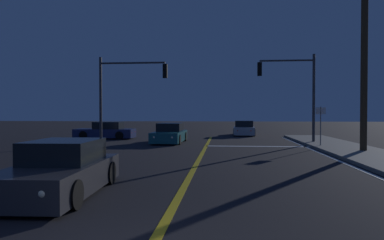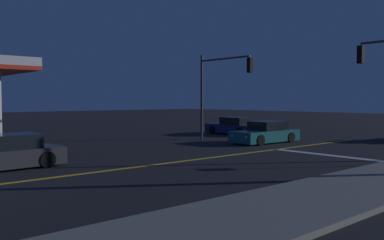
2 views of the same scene
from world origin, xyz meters
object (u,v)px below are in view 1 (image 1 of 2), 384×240
at_px(car_following_oncoming_charcoal, 61,171).
at_px(car_parked_curb_silver, 244,129).
at_px(street_sign_corner, 321,120).
at_px(car_side_waiting_navy, 106,131).
at_px(traffic_signal_near_right, 294,84).
at_px(traffic_signal_far_left, 125,85).
at_px(utility_pole_right, 364,50).
at_px(car_lead_oncoming_teal, 170,134).

xyz_separation_m(car_following_oncoming_charcoal, car_parked_curb_silver, (5.90, 23.71, -0.00)).
bearing_deg(street_sign_corner, car_side_waiting_navy, 158.59).
bearing_deg(traffic_signal_near_right, car_following_oncoming_charcoal, 60.46).
bearing_deg(car_parked_curb_silver, traffic_signal_near_right, -68.98).
bearing_deg(street_sign_corner, car_following_oncoming_charcoal, -127.76).
relative_size(car_following_oncoming_charcoal, car_parked_curb_silver, 1.03).
relative_size(traffic_signal_far_left, utility_pole_right, 0.56).
height_order(car_lead_oncoming_teal, street_sign_corner, street_sign_corner).
bearing_deg(utility_pole_right, traffic_signal_near_right, 113.99).
bearing_deg(car_parked_curb_silver, car_following_oncoming_charcoal, -101.14).
relative_size(car_following_oncoming_charcoal, street_sign_corner, 1.83).
relative_size(utility_pole_right, street_sign_corner, 4.18).
bearing_deg(car_lead_oncoming_teal, utility_pole_right, 154.40).
bearing_deg(car_side_waiting_navy, car_parked_curb_silver, -64.44).
relative_size(car_parked_curb_silver, utility_pole_right, 0.42).
xyz_separation_m(car_side_waiting_navy, traffic_signal_near_right, (13.91, -3.05, 3.36)).
xyz_separation_m(car_side_waiting_navy, traffic_signal_far_left, (2.87, -4.45, 3.26)).
height_order(car_following_oncoming_charcoal, car_parked_curb_silver, same).
bearing_deg(car_following_oncoming_charcoal, street_sign_corner, -130.46).
bearing_deg(traffic_signal_near_right, car_parked_curb_silver, -71.80).
relative_size(car_lead_oncoming_teal, street_sign_corner, 1.96).
bearing_deg(traffic_signal_far_left, utility_pole_right, -16.64).
bearing_deg(car_following_oncoming_charcoal, car_side_waiting_navy, -76.74).
distance_m(car_parked_curb_silver, traffic_signal_near_right, 9.48).
height_order(car_side_waiting_navy, car_parked_curb_silver, same).
distance_m(car_side_waiting_navy, utility_pole_right, 18.96).
distance_m(traffic_signal_far_left, street_sign_corner, 12.34).
relative_size(car_lead_oncoming_teal, utility_pole_right, 0.47).
bearing_deg(car_following_oncoming_charcoal, traffic_signal_far_left, -82.99).
height_order(car_following_oncoming_charcoal, traffic_signal_near_right, traffic_signal_near_right).
bearing_deg(car_side_waiting_navy, car_lead_oncoming_teal, -118.49).
bearing_deg(street_sign_corner, utility_pole_right, -61.88).
height_order(car_lead_oncoming_teal, traffic_signal_near_right, traffic_signal_near_right).
height_order(car_parked_curb_silver, car_lead_oncoming_teal, same).
relative_size(car_following_oncoming_charcoal, car_lead_oncoming_teal, 0.93).
xyz_separation_m(traffic_signal_near_right, street_sign_corner, (1.01, -2.80, -2.31)).
distance_m(car_following_oncoming_charcoal, car_side_waiting_navy, 19.08).
bearing_deg(car_side_waiting_navy, car_following_oncoming_charcoal, -164.22).
bearing_deg(car_parked_curb_silver, traffic_signal_far_left, -127.29).
distance_m(car_lead_oncoming_teal, traffic_signal_far_left, 4.49).
bearing_deg(car_parked_curb_silver, car_side_waiting_navy, -151.44).
height_order(car_following_oncoming_charcoal, traffic_signal_far_left, traffic_signal_far_left).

